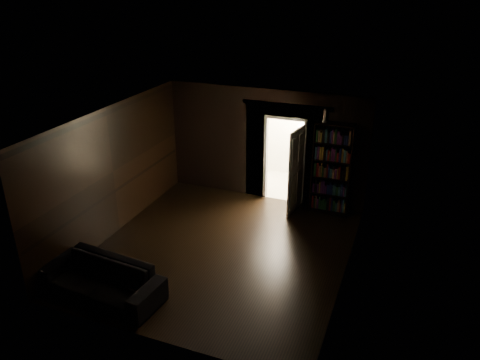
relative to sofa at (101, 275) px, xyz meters
The scene contains 9 objects.
ground 2.56m from the sofa, 56.31° to the left, with size 5.50×5.50×0.00m, color black.
room_walls 3.68m from the sofa, 66.33° to the left, with size 5.02×5.61×2.84m.
kitchen_alcove 6.31m from the sofa, 72.35° to the left, with size 2.20×1.80×2.60m.
sofa is the anchor object (origin of this frame).
bookshelf 5.63m from the sofa, 56.32° to the left, with size 0.90×0.32×2.20m, color black.
refrigerator 6.64m from the sofa, 69.61° to the left, with size 0.74×0.68×1.65m, color white.
door 5.01m from the sofa, 62.31° to the left, with size 0.85×0.05×2.05m, color white.
figurine 5.78m from the sofa, 58.51° to the left, with size 0.10×0.10×0.31m, color silver.
bottles 6.73m from the sofa, 68.61° to the left, with size 0.63×0.08×0.26m, color black.
Camera 1 is at (3.32, -7.58, 5.26)m, focal length 35.00 mm.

